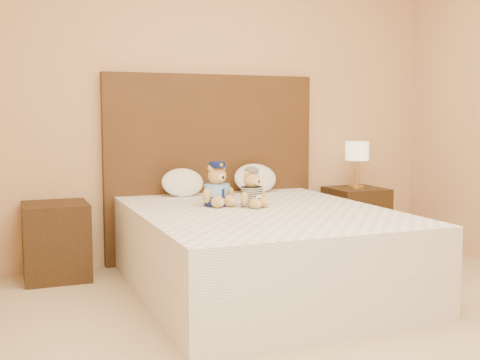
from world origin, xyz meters
The scene contains 10 objects.
ground centered at (0.00, 0.00, 0.00)m, with size 4.00×4.50×0.00m, color tan.
bed centered at (0.00, 1.20, 0.28)m, with size 1.60×2.00×0.55m.
headboard centered at (0.00, 2.21, 0.75)m, with size 1.75×0.08×1.50m, color #482C15.
nightstand_left centered at (-1.25, 2.00, 0.28)m, with size 0.45×0.45×0.55m, color #352210.
nightstand_right centered at (1.25, 2.00, 0.28)m, with size 0.45×0.45×0.55m, color #352210.
lamp centered at (1.25, 2.00, 0.85)m, with size 0.20×0.20×0.40m.
teddy_police centered at (-0.22, 1.45, 0.70)m, with size 0.26×0.25×0.30m, color tan, non-canonical shape.
teddy_prisoner centered at (-0.02, 1.31, 0.68)m, with size 0.23×0.22×0.26m, color tan, non-canonical shape.
pillow_left centered at (-0.30, 2.03, 0.67)m, with size 0.33×0.21×0.23m, color white.
pillow_right centered at (0.31, 2.03, 0.68)m, with size 0.36×0.23×0.25m, color white.
Camera 1 is at (-1.58, -2.42, 1.16)m, focal length 45.00 mm.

